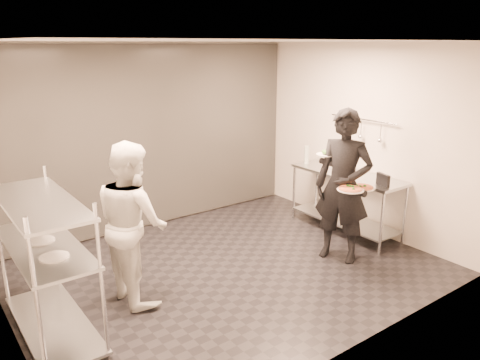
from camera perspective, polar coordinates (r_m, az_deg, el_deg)
room_shell at (r=6.55m, az=-7.51°, el=4.09°), size 5.00×4.00×2.80m
pass_rack at (r=4.95m, az=-22.60°, el=-8.89°), size 0.60×1.60×1.50m
prep_counter at (r=7.21m, az=12.81°, el=-1.42°), size 0.60×1.80×0.92m
utensil_rail at (r=7.18m, az=14.58°, el=5.97°), size 0.07×1.20×0.31m
waiter at (r=6.16m, az=12.46°, el=-0.77°), size 0.73×0.86×2.00m
chef at (r=5.25m, az=-12.99°, el=-5.01°), size 0.70×0.89×1.80m
pizza_plate_near at (r=5.92m, az=13.31°, el=-1.07°), size 0.33×0.33×0.05m
pizza_plate_far at (r=6.12m, az=14.67°, el=-0.86°), size 0.31×0.31×0.05m
salad_plate at (r=6.20m, az=10.46°, el=3.26°), size 0.26×0.26×0.07m
pos_monitor at (r=6.59m, az=17.04°, el=0.02°), size 0.10×0.24×0.17m
bottle_green at (r=7.55m, az=8.13°, el=3.07°), size 0.08×0.08×0.28m
bottle_clear at (r=7.30m, az=12.90°, el=2.02°), size 0.06×0.06×0.20m
bottle_dark at (r=7.59m, az=8.18°, el=2.81°), size 0.06×0.06×0.20m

